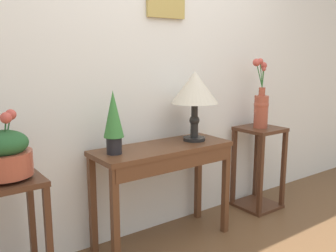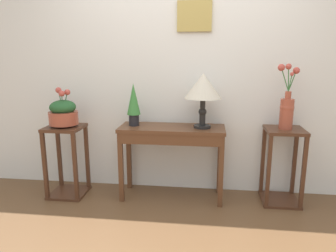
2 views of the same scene
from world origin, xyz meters
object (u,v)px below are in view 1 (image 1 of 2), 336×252
object	(u,v)px
planter_bowl_wide_left	(4,154)
pedestal_stand_right	(258,168)
table_lamp	(195,90)
console_table	(165,163)
potted_plant_on_console	(113,120)
flower_vase_tall_right	(261,104)
pedestal_stand_left	(12,242)

from	to	relation	value
planter_bowl_wide_left	pedestal_stand_right	size ratio (longest dim) A/B	0.52
planter_bowl_wide_left	table_lamp	bearing A→B (deg)	3.16
console_table	potted_plant_on_console	distance (m)	0.52
console_table	table_lamp	distance (m)	0.59
console_table	pedestal_stand_right	xyz separation A→B (m)	(1.08, 0.04, -0.25)
table_lamp	potted_plant_on_console	bearing A→B (deg)	178.96
table_lamp	console_table	bearing A→B (deg)	-175.66
pedestal_stand_right	potted_plant_on_console	bearing A→B (deg)	-179.85
pedestal_stand_right	flower_vase_tall_right	world-z (taller)	flower_vase_tall_right
planter_bowl_wide_left	flower_vase_tall_right	size ratio (longest dim) A/B	0.64
pedestal_stand_left	flower_vase_tall_right	bearing A→B (deg)	2.52
potted_plant_on_console	pedestal_stand_left	xyz separation A→B (m)	(-0.70, -0.09, -0.60)
pedestal_stand_left	planter_bowl_wide_left	distance (m)	0.51
table_lamp	pedestal_stand_right	size ratio (longest dim) A/B	0.70
potted_plant_on_console	planter_bowl_wide_left	bearing A→B (deg)	-172.78
pedestal_stand_left	pedestal_stand_right	world-z (taller)	pedestal_stand_right
console_table	pedestal_stand_right	distance (m)	1.11
potted_plant_on_console	planter_bowl_wide_left	size ratio (longest dim) A/B	1.09
flower_vase_tall_right	potted_plant_on_console	bearing A→B (deg)	-179.74
potted_plant_on_console	pedestal_stand_right	world-z (taller)	potted_plant_on_console
pedestal_stand_right	table_lamp	bearing A→B (deg)	-178.82
potted_plant_on_console	pedestal_stand_left	world-z (taller)	potted_plant_on_console
pedestal_stand_left	console_table	bearing A→B (deg)	2.84
table_lamp	flower_vase_tall_right	size ratio (longest dim) A/B	0.86
table_lamp	flower_vase_tall_right	world-z (taller)	flower_vase_tall_right
planter_bowl_wide_left	potted_plant_on_console	bearing A→B (deg)	7.22
table_lamp	potted_plant_on_console	distance (m)	0.70
console_table	pedestal_stand_left	xyz separation A→B (m)	(-1.08, -0.05, -0.26)
pedestal_stand_left	table_lamp	bearing A→B (deg)	3.16
pedestal_stand_left	planter_bowl_wide_left	size ratio (longest dim) A/B	1.90
planter_bowl_wide_left	pedestal_stand_right	distance (m)	2.22
table_lamp	potted_plant_on_console	world-z (taller)	table_lamp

